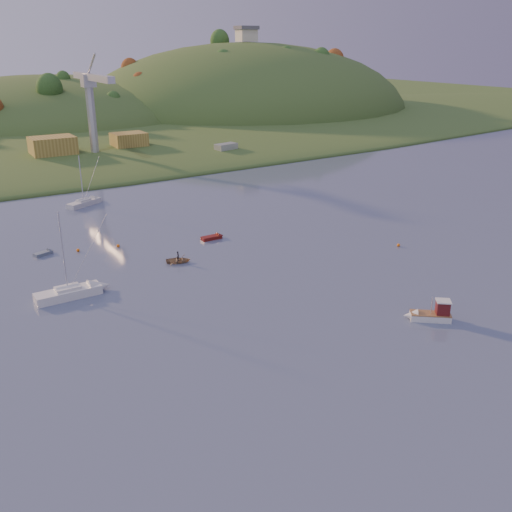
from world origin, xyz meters
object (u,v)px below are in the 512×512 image
canoe (178,260)px  red_tender (215,237)px  fishing_boat (427,314)px  sailboat_far (84,202)px  sailboat_near (68,292)px  grey_dinghy (47,252)px

canoe → red_tender: size_ratio=0.90×
fishing_boat → canoe: size_ratio=1.46×
canoe → red_tender: (9.77, 6.68, -0.09)m
sailboat_far → fishing_boat: bearing=-101.4°
sailboat_near → grey_dinghy: bearing=84.7°
fishing_boat → red_tender: size_ratio=1.31×
fishing_boat → grey_dinghy: size_ratio=1.53×
canoe → red_tender: red_tender is taller
sailboat_near → canoe: sailboat_near is taller
fishing_boat → red_tender: 39.34m
sailboat_near → sailboat_far: (14.29, 41.65, -0.07)m
fishing_boat → sailboat_near: bearing=-1.2°
sailboat_far → red_tender: bearing=-95.2°
sailboat_far → canoe: (2.56, -37.96, -0.29)m
grey_dinghy → sailboat_near: bearing=-113.6°
fishing_boat → grey_dinghy: 56.02m
sailboat_near → red_tender: sailboat_near is taller
sailboat_near → red_tender: (26.62, 10.37, -0.45)m
fishing_boat → canoe: bearing=-23.6°
grey_dinghy → fishing_boat: bearing=-74.0°
sailboat_near → canoe: bearing=11.8°
sailboat_far → red_tender: 33.63m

